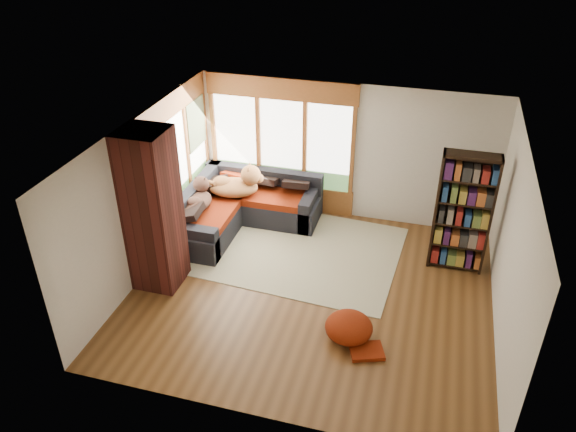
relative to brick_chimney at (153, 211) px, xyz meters
The scene contains 17 objects.
floor 2.75m from the brick_chimney, ahead, with size 5.50×5.50×0.00m, color #553417.
ceiling 2.75m from the brick_chimney, ahead, with size 5.50×5.50×0.00m, color white.
wall_back 3.73m from the brick_chimney, 49.90° to the left, with size 5.50×0.04×2.60m, color silver.
wall_front 3.22m from the brick_chimney, 41.86° to the right, with size 5.50×0.04×2.60m, color silver.
wall_left 0.49m from the brick_chimney, 135.00° to the left, with size 0.04×5.00×2.60m, color silver.
wall_right 5.16m from the brick_chimney, ahead, with size 0.04×5.00×2.60m, color silver.
windows_back 3.07m from the brick_chimney, 66.95° to the left, with size 2.82×0.10×1.90m.
windows_left 1.58m from the brick_chimney, 101.66° to the left, with size 0.10×2.62×1.90m.
roller_blind 2.44m from the brick_chimney, 96.95° to the left, with size 0.03×0.72×0.90m, color #6B7E58.
brick_chimney is the anchor object (origin of this frame).
sectional_sofa 2.32m from the brick_chimney, 77.71° to the left, with size 2.20×2.20×0.80m.
area_rug 2.71m from the brick_chimney, 36.43° to the left, with size 3.43×2.62×0.01m, color silver.
bookshelf 4.84m from the brick_chimney, 20.15° to the left, with size 0.88×0.29×2.05m.
pouf 3.37m from the brick_chimney, ahead, with size 0.67×0.67×0.36m, color maroon.
dog_tan 2.19m from the brick_chimney, 74.11° to the left, with size 1.05×0.77×0.53m.
dog_brindle 1.58m from the brick_chimney, 87.83° to the left, with size 0.54×0.81×0.42m.
throw_pillows 2.30m from the brick_chimney, 77.57° to the left, with size 1.98×1.68×0.45m.
Camera 1 is at (1.52, -6.81, 5.58)m, focal length 35.00 mm.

